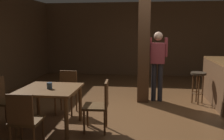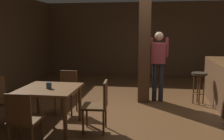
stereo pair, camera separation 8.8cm
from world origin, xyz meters
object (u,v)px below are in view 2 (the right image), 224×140
at_px(chair_east, 99,103).
at_px(napkin_cup, 49,85).
at_px(chair_south, 23,118).
at_px(chair_north, 67,90).
at_px(standing_person, 158,61).
at_px(bar_counter, 221,82).
at_px(dining_table, 50,94).
at_px(chair_west, 3,98).
at_px(bar_stool_near, 199,80).

bearing_deg(chair_east, napkin_cup, -177.55).
xyz_separation_m(chair_south, napkin_cup, (0.05, 0.86, 0.30)).
bearing_deg(chair_east, chair_south, -136.47).
xyz_separation_m(chair_north, standing_person, (1.95, 1.18, 0.50)).
bearing_deg(bar_counter, dining_table, -150.22).
bearing_deg(chair_west, chair_south, -46.26).
relative_size(chair_south, bar_counter, 0.46).
relative_size(dining_table, chair_east, 1.13).
distance_m(chair_north, chair_south, 1.78).
bearing_deg(bar_stool_near, bar_counter, 1.89).
relative_size(chair_east, chair_south, 1.00).
distance_m(bar_counter, bar_stool_near, 0.50).
bearing_deg(dining_table, chair_north, 88.20).
bearing_deg(bar_stool_near, napkin_cup, -145.47).
bearing_deg(chair_south, napkin_cup, 86.46).
xyz_separation_m(dining_table, chair_south, (-0.04, -0.91, -0.13)).
distance_m(chair_south, standing_person, 3.61).
relative_size(napkin_cup, standing_person, 0.06).
height_order(dining_table, chair_east, chair_east).
height_order(chair_north, napkin_cup, chair_north).
distance_m(chair_east, bar_counter, 3.22).
bearing_deg(dining_table, chair_west, 178.40).
bearing_deg(dining_table, chair_south, -92.22).
distance_m(dining_table, napkin_cup, 0.18).
height_order(chair_west, standing_person, standing_person).
xyz_separation_m(chair_west, bar_stool_near, (3.87, 1.93, 0.07)).
relative_size(dining_table, chair_south, 1.13).
xyz_separation_m(chair_north, bar_counter, (3.41, 1.10, 0.03)).
xyz_separation_m(chair_west, bar_counter, (4.38, 1.94, 0.03)).
xyz_separation_m(chair_north, napkin_cup, (-0.01, -0.92, 0.30)).
distance_m(chair_north, bar_stool_near, 3.11).
height_order(chair_east, bar_stool_near, chair_east).
height_order(chair_west, bar_counter, bar_counter).
bearing_deg(standing_person, chair_south, -124.13).
height_order(chair_east, chair_west, same).
relative_size(chair_east, chair_west, 1.00).
height_order(chair_north, chair_south, same).
bearing_deg(chair_north, napkin_cup, -90.60).
relative_size(napkin_cup, bar_counter, 0.06).
height_order(napkin_cup, standing_person, standing_person).
xyz_separation_m(chair_east, chair_south, (-0.94, -0.89, 0.00)).
xyz_separation_m(dining_table, chair_east, (0.91, -0.02, -0.13)).
relative_size(chair_east, bar_counter, 0.46).
bearing_deg(chair_west, chair_north, 41.07).
distance_m(chair_north, napkin_cup, 0.97).
bearing_deg(chair_west, bar_stool_near, 26.44).
bearing_deg(dining_table, standing_person, 46.08).
xyz_separation_m(standing_person, bar_counter, (1.47, -0.08, -0.46)).
bearing_deg(chair_east, chair_west, 178.59).
xyz_separation_m(chair_south, bar_counter, (3.48, 2.88, 0.03)).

